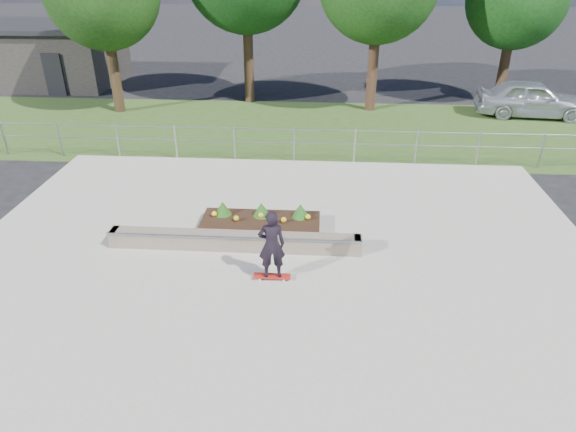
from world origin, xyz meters
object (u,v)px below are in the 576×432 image
(planter_bed, at_px, (261,221))
(skateboarder, at_px, (272,245))
(parked_car, at_px, (532,99))
(grind_ledge, at_px, (234,241))

(planter_bed, bearing_deg, skateboarder, -77.39)
(skateboarder, height_order, parked_car, skateboarder)
(grind_ledge, xyz_separation_m, skateboarder, (1.01, -1.20, 0.65))
(skateboarder, distance_m, parked_car, 16.22)
(skateboarder, relative_size, parked_car, 0.37)
(skateboarder, bearing_deg, grind_ledge, 130.09)
(grind_ledge, distance_m, planter_bed, 1.17)
(parked_car, bearing_deg, skateboarder, 148.39)
(grind_ledge, bearing_deg, planter_bed, 64.20)
(grind_ledge, height_order, parked_car, parked_car)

